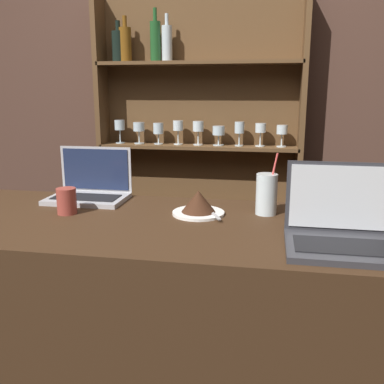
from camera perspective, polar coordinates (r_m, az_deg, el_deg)
bar_counter at (r=1.70m, az=-7.59°, el=-19.22°), size 2.06×0.68×0.95m
back_wall at (r=2.68m, az=0.39°, el=12.54°), size 7.00×0.06×2.70m
back_shelf at (r=2.62m, az=0.59°, el=5.28°), size 1.22×0.18×1.93m
laptop_near at (r=1.80m, az=-13.40°, el=0.50°), size 0.31×0.21×0.21m
laptop_far at (r=1.30m, az=19.25°, el=-4.78°), size 0.31×0.25×0.23m
cake_plate at (r=1.54m, az=0.87°, el=-1.61°), size 0.19×0.19×0.09m
water_glass at (r=1.56m, az=9.90°, el=-0.28°), size 0.08×0.08×0.22m
coffee_cup at (r=1.61m, az=-16.38°, el=-1.16°), size 0.07×0.07×0.09m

